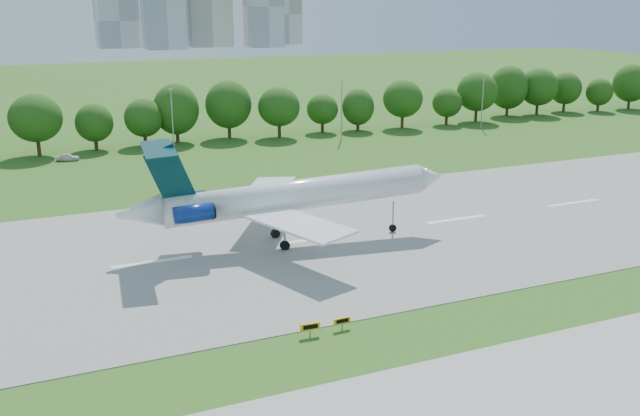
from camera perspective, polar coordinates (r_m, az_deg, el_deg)
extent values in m
plane|color=#2E5C18|center=(59.02, -8.63, -12.25)|extent=(600.00, 600.00, 0.00)
cube|color=gray|center=(81.40, -13.27, -4.25)|extent=(400.00, 45.00, 0.08)
cylinder|color=#382314|center=(148.40, -10.55, 5.87)|extent=(0.70, 0.70, 3.60)
sphere|color=#153A0E|center=(147.68, -10.64, 7.55)|extent=(8.40, 8.40, 8.40)
cylinder|color=#382314|center=(161.93, 3.44, 6.98)|extent=(0.70, 0.70, 3.60)
sphere|color=#153A0E|center=(161.27, 3.47, 8.52)|extent=(8.40, 8.40, 8.40)
cylinder|color=#382314|center=(183.36, 14.77, 7.58)|extent=(0.70, 0.70, 3.60)
sphere|color=#153A0E|center=(182.78, 14.87, 8.94)|extent=(8.40, 8.40, 8.40)
cylinder|color=#382314|center=(210.28, 23.48, 7.83)|extent=(0.70, 0.70, 3.60)
sphere|color=#153A0E|center=(209.78, 23.62, 9.02)|extent=(8.40, 8.40, 8.40)
cylinder|color=gray|center=(137.01, -11.71, 6.74)|extent=(0.24, 0.24, 12.00)
cube|color=gray|center=(136.16, -11.86, 9.27)|extent=(0.90, 0.25, 0.18)
cylinder|color=gray|center=(148.05, 1.75, 7.77)|extent=(0.24, 0.24, 12.00)
cube|color=gray|center=(147.27, 1.77, 10.11)|extent=(0.90, 0.25, 0.18)
cylinder|color=gray|center=(165.89, 12.87, 8.30)|extent=(0.24, 0.24, 12.00)
cube|color=gray|center=(165.19, 13.00, 10.39)|extent=(0.90, 0.25, 0.18)
cube|color=#B2B2B7|center=(450.26, -4.57, 15.78)|extent=(20.00, 20.00, 48.00)
cube|color=beige|center=(481.67, -2.88, 15.25)|extent=(18.00, 18.00, 38.00)
cube|color=#B2B2B7|center=(460.10, -15.95, 14.24)|extent=(24.00, 24.00, 32.00)
cylinder|color=white|center=(84.03, -1.91, 1.04)|extent=(31.54, 6.88, 5.29)
cone|color=white|center=(89.83, 8.75, 2.47)|extent=(3.87, 3.98, 3.81)
cone|color=white|center=(81.41, -14.25, -0.38)|extent=(5.53, 4.16, 3.90)
cube|color=white|center=(77.15, -1.77, -1.25)|extent=(9.32, 14.47, 0.54)
cube|color=white|center=(90.69, -4.28, 1.40)|extent=(11.42, 14.26, 0.54)
cube|color=#042E35|center=(80.60, -11.95, 2.62)|extent=(5.56, 1.09, 7.09)
cube|color=#042E35|center=(79.88, -12.81, 4.62)|extent=(4.34, 10.17, 0.40)
cylinder|color=navy|center=(79.22, -10.08, -0.43)|extent=(4.65, 2.43, 2.20)
cylinder|color=navy|center=(84.38, -10.58, 0.58)|extent=(4.65, 2.43, 2.20)
cylinder|color=gray|center=(89.05, 5.86, -0.54)|extent=(0.21, 0.21, 3.48)
cylinder|color=black|center=(89.57, 5.83, -1.60)|extent=(0.96, 0.41, 0.94)
cylinder|color=gray|center=(82.43, -2.84, -1.86)|extent=(0.25, 0.25, 3.48)
cylinder|color=black|center=(82.99, -2.83, -3.00)|extent=(1.19, 0.58, 1.14)
cylinder|color=gray|center=(86.65, -3.62, -0.96)|extent=(0.25, 0.25, 3.48)
cylinder|color=black|center=(87.18, -3.60, -2.05)|extent=(1.19, 0.58, 1.14)
cube|color=gray|center=(63.86, 1.77, -9.39)|extent=(0.10, 0.10, 0.70)
cube|color=#F6B10C|center=(63.64, 1.78, -8.99)|extent=(1.59, 0.21, 0.55)
cube|color=black|center=(63.55, 1.82, -9.03)|extent=(1.19, 0.05, 0.35)
cube|color=gray|center=(62.59, -0.80, -9.91)|extent=(0.12, 0.12, 0.77)
cube|color=#F6B10C|center=(62.35, -0.80, -9.45)|extent=(1.78, 0.32, 0.61)
cube|color=black|center=(62.24, -0.77, -9.50)|extent=(1.32, 0.11, 0.39)
imported|color=silver|center=(136.91, -19.54, 3.86)|extent=(4.26, 2.46, 1.36)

